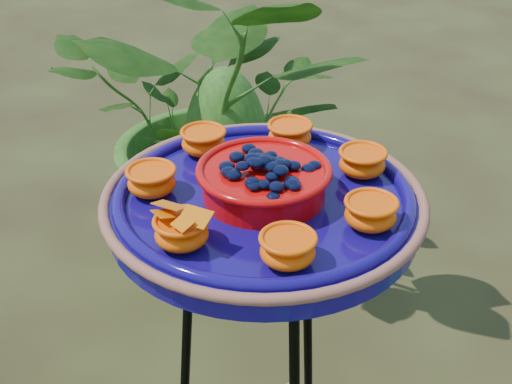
% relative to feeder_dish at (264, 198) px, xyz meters
% --- Properties ---
extents(feeder_dish, '(0.47, 0.47, 0.11)m').
position_rel_feeder_dish_xyz_m(feeder_dish, '(0.00, 0.00, 0.00)').
color(feeder_dish, '#110861').
rests_on(feeder_dish, tripod_stand).
extents(shrub_back_left, '(1.10, 1.02, 1.02)m').
position_rel_feeder_dish_xyz_m(shrub_back_left, '(-0.76, 0.82, -0.41)').
color(shrub_back_left, '#1B4612').
rests_on(shrub_back_left, ground).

